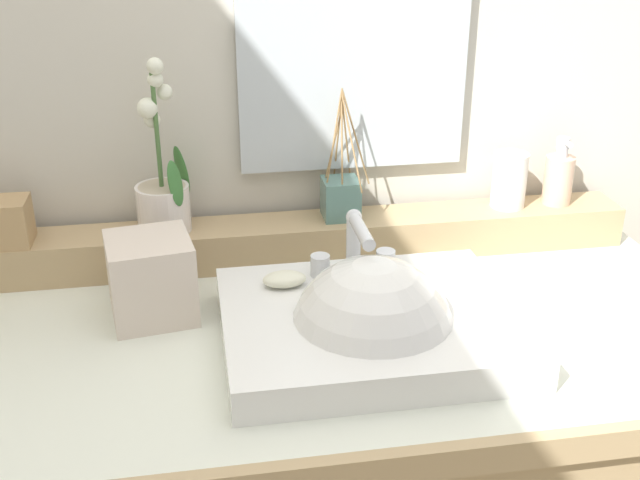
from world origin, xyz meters
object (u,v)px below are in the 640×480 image
Objects in this scene: soap_bar at (281,279)px; reed_diffuser at (341,196)px; sink_basin at (371,332)px; soap_dispenser at (559,178)px; potted_plant at (163,191)px; tissue_box at (151,278)px; tumbler_cup at (509,180)px; trinket_box at (2,222)px.

reed_diffuser is (0.14, 0.22, 0.05)m from soap_bar.
sink_basin is 0.56m from soap_dispenser.
tissue_box is at bearing -97.69° from potted_plant.
reed_diffuser is 0.39m from tissue_box.
trinket_box is at bearing -178.77° from tumbler_cup.
soap_bar is at bearing -22.46° from trinket_box.
reed_diffuser is 0.59m from trinket_box.
soap_dispenser is 0.79m from tissue_box.
tumbler_cup is (-0.10, 0.00, 0.00)m from soap_dispenser.
reed_diffuser is (-0.43, 0.00, -0.01)m from soap_dispenser.
tissue_box is (-0.67, -0.18, -0.06)m from tumbler_cup.
soap_dispenser is (0.56, 0.21, 0.06)m from soap_bar.
sink_basin is 0.66m from trinket_box.
tumbler_cup is at bearing 0.53° from potted_plant.
sink_basin is 4.87× the size of trinket_box.
soap_dispenser reaches higher than trinket_box.
sink_basin is 0.46m from potted_plant.
potted_plant is 0.19m from tissue_box.
soap_dispenser is at bearing 1.91° from trinket_box.
potted_plant is 0.32m from reed_diffuser.
potted_plant reaches higher than soap_bar.
potted_plant is at bearing -179.61° from soap_dispenser.
sink_basin reaches higher than tissue_box.
soap_dispenser is at bearing 12.95° from tissue_box.
tissue_box is (0.25, -0.16, -0.05)m from trinket_box.
sink_basin is at bearing -41.87° from soap_bar.
soap_dispenser is at bearing 20.80° from soap_bar.
sink_basin is 1.84× the size of reed_diffuser.
trinket_box is at bearing -178.08° from reed_diffuser.
soap_dispenser is at bearing 0.39° from potted_plant.
tumbler_cup is at bearing 179.51° from soap_dispenser.
tumbler_cup is 0.33m from reed_diffuser.
sink_basin is at bearing -27.07° from trinket_box.
soap_dispenser is at bearing -0.12° from reed_diffuser.
trinket_box is at bearing -177.09° from potted_plant.
sink_basin is 0.17m from soap_bar.
tissue_box is at bearing -31.59° from trinket_box.
soap_bar is 0.21m from tissue_box.
potted_plant reaches higher than reed_diffuser.
potted_plant is at bearing 82.31° from tissue_box.
sink_basin is 0.36m from tissue_box.
potted_plant is 0.65m from tumbler_cup.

